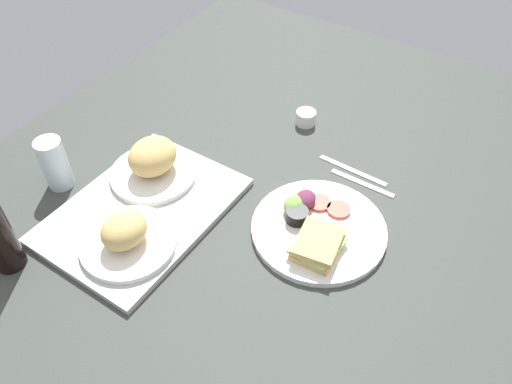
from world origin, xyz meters
TOP-DOWN VIEW (x-y plane):
  - ground_plane at (0.00, 0.00)cm, footprint 190.00×150.00cm
  - serving_tray at (-14.80, 24.07)cm, footprint 45.53×33.72cm
  - bread_plate_near at (-24.87, 19.16)cm, footprint 21.22×21.22cm
  - bread_plate_far at (-4.31, 29.13)cm, footprint 21.56×21.56cm
  - plate_with_salad at (1.60, -13.43)cm, footprint 30.84×30.84cm
  - drinking_glass at (-18.36, 47.83)cm, footprint 6.41×6.41cm
  - espresso_cup at (36.21, 8.04)cm, footprint 5.60×5.60cm
  - fork at (22.24, -15.83)cm, footprint 1.74×17.02cm
  - knife at (25.24, -11.83)cm, footprint 2.30×19.05cm

SIDE VIEW (x-z plane):
  - ground_plane at x=0.00cm, z-range -3.00..0.00cm
  - fork at x=22.24cm, z-range 0.00..0.50cm
  - knife at x=25.24cm, z-range 0.00..0.50cm
  - serving_tray at x=-14.80cm, z-range 0.00..1.60cm
  - plate_with_salad at x=1.60cm, z-range -1.08..4.32cm
  - espresso_cup at x=36.21cm, z-range 0.00..4.00cm
  - bread_plate_near at x=-24.87cm, z-range 0.25..8.86cm
  - bread_plate_far at x=-4.31cm, z-range 0.54..10.61cm
  - drinking_glass at x=-18.36cm, z-range 0.00..13.63cm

